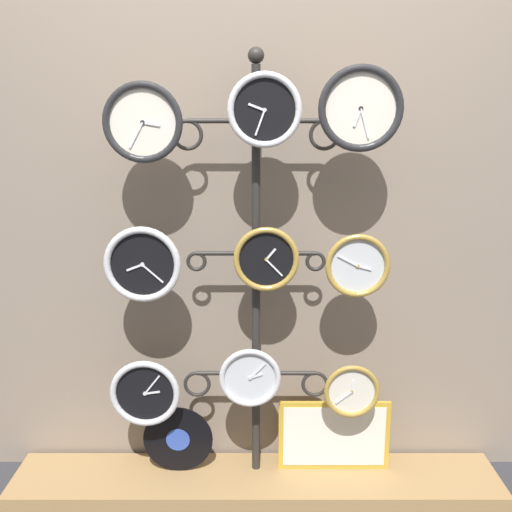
# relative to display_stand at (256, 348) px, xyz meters

# --- Properties ---
(shop_wall) EXTENTS (4.40, 0.04, 2.80)m
(shop_wall) POSITION_rel_display_stand_xyz_m (0.00, 0.16, 0.75)
(shop_wall) COLOR gray
(shop_wall) RESTS_ON ground_plane
(low_shelf) EXTENTS (2.20, 0.36, 0.06)m
(low_shelf) POSITION_rel_display_stand_xyz_m (0.00, -0.06, -0.62)
(low_shelf) COLOR #9E7A4C
(low_shelf) RESTS_ON ground_plane
(display_stand) EXTENTS (0.68, 0.37, 1.91)m
(display_stand) POSITION_rel_display_stand_xyz_m (0.00, 0.00, 0.00)
(display_stand) COLOR #282623
(display_stand) RESTS_ON ground_plane
(clock_top_left) EXTENTS (0.31, 0.04, 0.31)m
(clock_top_left) POSITION_rel_display_stand_xyz_m (-0.44, -0.09, 0.97)
(clock_top_left) COLOR silver
(clock_top_center) EXTENTS (0.29, 0.04, 0.29)m
(clock_top_center) POSITION_rel_display_stand_xyz_m (0.03, -0.11, 1.02)
(clock_top_center) COLOR black
(clock_top_right) EXTENTS (0.33, 0.04, 0.33)m
(clock_top_right) POSITION_rel_display_stand_xyz_m (0.40, -0.12, 1.03)
(clock_top_right) COLOR silver
(clock_middle_left) EXTENTS (0.32, 0.04, 0.32)m
(clock_middle_left) POSITION_rel_display_stand_xyz_m (-0.46, -0.10, 0.41)
(clock_middle_left) COLOR black
(clock_middle_center) EXTENTS (0.27, 0.04, 0.27)m
(clock_middle_center) POSITION_rel_display_stand_xyz_m (0.04, -0.08, 0.42)
(clock_middle_center) COLOR black
(clock_middle_right) EXTENTS (0.27, 0.04, 0.27)m
(clock_middle_right) POSITION_rel_display_stand_xyz_m (0.42, -0.10, 0.40)
(clock_middle_right) COLOR silver
(clock_bottom_left) EXTENTS (0.30, 0.04, 0.30)m
(clock_bottom_left) POSITION_rel_display_stand_xyz_m (-0.48, -0.10, -0.17)
(clock_bottom_left) COLOR black
(clock_bottom_center) EXTENTS (0.26, 0.04, 0.26)m
(clock_bottom_center) POSITION_rel_display_stand_xyz_m (-0.03, -0.11, -0.09)
(clock_bottom_center) COLOR silver
(clock_bottom_right) EXTENTS (0.24, 0.04, 0.24)m
(clock_bottom_right) POSITION_rel_display_stand_xyz_m (0.41, -0.11, -0.15)
(clock_bottom_right) COLOR silver
(vinyl_record) EXTENTS (0.32, 0.01, 0.32)m
(vinyl_record) POSITION_rel_display_stand_xyz_m (-0.35, -0.02, -0.43)
(vinyl_record) COLOR black
(vinyl_record) RESTS_ON low_shelf
(picture_frame) EXTENTS (0.51, 0.02, 0.33)m
(picture_frame) POSITION_rel_display_stand_xyz_m (0.36, -0.00, -0.42)
(picture_frame) COLOR gold
(picture_frame) RESTS_ON low_shelf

